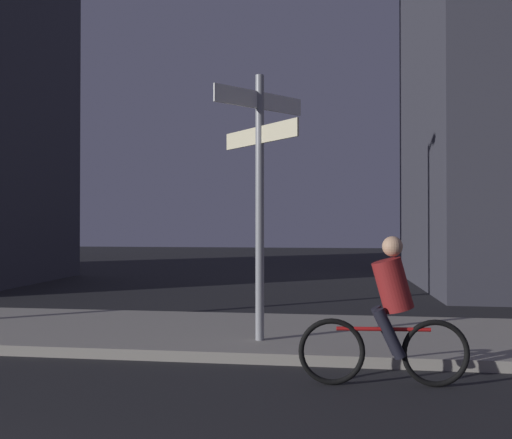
% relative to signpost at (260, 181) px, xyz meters
% --- Properties ---
extents(sidewalk_kerb, '(40.00, 2.99, 0.14)m').
position_rel_signpost_xyz_m(sidewalk_kerb, '(-1.03, 0.72, -2.28)').
color(sidewalk_kerb, gray).
rests_on(sidewalk_kerb, ground_plane).
extents(signpost, '(1.15, 1.15, 3.67)m').
position_rel_signpost_xyz_m(signpost, '(0.00, 0.00, 0.00)').
color(signpost, gray).
rests_on(signpost, sidewalk_kerb).
extents(cyclist, '(1.82, 0.35, 1.61)m').
position_rel_signpost_xyz_m(cyclist, '(1.57, -1.45, -1.60)').
color(cyclist, black).
rests_on(cyclist, ground_plane).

